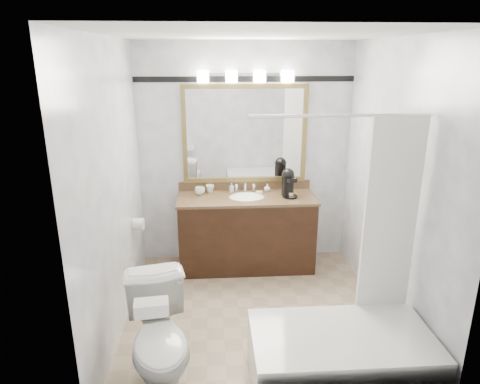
% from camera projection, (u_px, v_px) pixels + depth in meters
% --- Properties ---
extents(room, '(2.42, 2.62, 2.52)m').
position_uv_depth(room, '(257.00, 190.00, 3.65)').
color(room, tan).
rests_on(room, ground).
extents(vanity, '(1.53, 0.58, 0.97)m').
position_uv_depth(vanity, '(246.00, 231.00, 4.86)').
color(vanity, black).
rests_on(vanity, ground).
extents(mirror, '(1.40, 0.04, 1.10)m').
position_uv_depth(mirror, '(245.00, 134.00, 4.79)').
color(mirror, olive).
rests_on(mirror, room).
extents(vanity_light_bar, '(1.02, 0.14, 0.12)m').
position_uv_depth(vanity_light_bar, '(246.00, 76.00, 4.54)').
color(vanity_light_bar, silver).
rests_on(vanity_light_bar, room).
extents(accent_stripe, '(2.40, 0.01, 0.06)m').
position_uv_depth(accent_stripe, '(245.00, 79.00, 4.61)').
color(accent_stripe, black).
rests_on(accent_stripe, room).
extents(bathtub, '(1.30, 0.75, 1.96)m').
position_uv_depth(bathtub, '(343.00, 352.00, 3.13)').
color(bathtub, white).
rests_on(bathtub, ground).
extents(tp_roll, '(0.11, 0.12, 0.12)m').
position_uv_depth(tp_roll, '(138.00, 224.00, 4.37)').
color(tp_roll, white).
rests_on(tp_roll, room).
extents(toilet, '(0.61, 0.87, 0.81)m').
position_uv_depth(toilet, '(160.00, 340.00, 3.05)').
color(toilet, white).
rests_on(toilet, ground).
extents(tissue_box, '(0.22, 0.14, 0.09)m').
position_uv_depth(tissue_box, '(152.00, 307.00, 2.65)').
color(tissue_box, white).
rests_on(tissue_box, toilet).
extents(coffee_maker, '(0.17, 0.20, 0.32)m').
position_uv_depth(coffee_maker, '(288.00, 182.00, 4.71)').
color(coffee_maker, black).
rests_on(coffee_maker, vanity).
extents(cup_left, '(0.11, 0.11, 0.09)m').
position_uv_depth(cup_left, '(200.00, 191.00, 4.80)').
color(cup_left, white).
rests_on(cup_left, vanity).
extents(cup_right, '(0.12, 0.12, 0.09)m').
position_uv_depth(cup_right, '(210.00, 189.00, 4.87)').
color(cup_right, white).
rests_on(cup_right, vanity).
extents(soap_bottle_a, '(0.06, 0.06, 0.10)m').
position_uv_depth(soap_bottle_a, '(231.00, 188.00, 4.90)').
color(soap_bottle_a, white).
rests_on(soap_bottle_a, vanity).
extents(soap_bottle_b, '(0.09, 0.09, 0.09)m').
position_uv_depth(soap_bottle_b, '(267.00, 188.00, 4.89)').
color(soap_bottle_b, white).
rests_on(soap_bottle_b, vanity).
extents(soap_bar, '(0.08, 0.06, 0.02)m').
position_uv_depth(soap_bar, '(259.00, 192.00, 4.85)').
color(soap_bar, beige).
rests_on(soap_bar, vanity).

